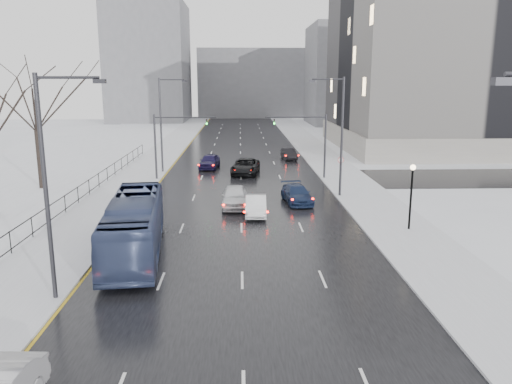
{
  "coord_description": "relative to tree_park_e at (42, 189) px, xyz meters",
  "views": [
    {
      "loc": [
        -0.06,
        -1.12,
        9.66
      ],
      "look_at": [
        0.97,
        30.97,
        2.5
      ],
      "focal_mm": 35.0,
      "sensor_mm": 36.0,
      "label": 1
    }
  ],
  "objects": [
    {
      "name": "sedan_center_far",
      "position": [
        14.7,
        10.45,
        0.85
      ],
      "size": [
        2.47,
        4.97,
        1.63
      ],
      "primitive_type": "imported",
      "rotation": [
        0.0,
        0.0,
        -0.12
      ],
      "color": "#19143C",
      "rests_on": "road"
    },
    {
      "name": "streetlight_r_mid",
      "position": [
        26.37,
        -4.0,
        5.62
      ],
      "size": [
        2.95,
        0.25,
        10.0
      ],
      "color": "#2D2D33",
      "rests_on": "ground"
    },
    {
      "name": "mast_signal_right",
      "position": [
        25.53,
        4.0,
        4.11
      ],
      "size": [
        6.1,
        0.33,
        6.5
      ],
      "color": "#2D2D33",
      "rests_on": "ground"
    },
    {
      "name": "bldg_far_center",
      "position": [
        22.2,
        96.0,
        9.0
      ],
      "size": [
        30.0,
        18.0,
        18.0
      ],
      "primitive_type": "cube",
      "color": "slate",
      "rests_on": "ground"
    },
    {
      "name": "cross_road",
      "position": [
        18.2,
        4.0,
        0.02
      ],
      "size": [
        130.0,
        10.0,
        0.04
      ],
      "primitive_type": "cube",
      "color": "black",
      "rests_on": "ground"
    },
    {
      "name": "bus",
      "position": [
        12.15,
        -17.91,
        1.67
      ],
      "size": [
        4.03,
        11.93,
        3.26
      ],
      "primitive_type": "imported",
      "rotation": [
        0.0,
        0.0,
        0.11
      ],
      "color": "#38456E",
      "rests_on": "road"
    },
    {
      "name": "civic_building",
      "position": [
        53.2,
        28.0,
        11.21
      ],
      "size": [
        41.0,
        31.0,
        24.8
      ],
      "color": "gray",
      "rests_on": "ground"
    },
    {
      "name": "road",
      "position": [
        18.2,
        16.0,
        0.02
      ],
      "size": [
        16.0,
        150.0,
        0.04
      ],
      "primitive_type": "cube",
      "color": "black",
      "rests_on": "ground"
    },
    {
      "name": "sedan_right_cross",
      "position": [
        18.7,
        6.83,
        0.85
      ],
      "size": [
        3.37,
        6.09,
        1.61
      ],
      "primitive_type": "imported",
      "rotation": [
        0.0,
        0.0,
        -0.12
      ],
      "color": "black",
      "rests_on": "road"
    },
    {
      "name": "sidewalk_right",
      "position": [
        28.7,
        16.0,
        0.08
      ],
      "size": [
        5.0,
        150.0,
        0.16
      ],
      "primitive_type": "cube",
      "color": "silver",
      "rests_on": "ground"
    },
    {
      "name": "sedan_center_near",
      "position": [
        17.7,
        -7.31,
        0.87
      ],
      "size": [
        2.0,
        4.91,
        1.67
      ],
      "primitive_type": "imported",
      "rotation": [
        0.0,
        0.0,
        -0.01
      ],
      "color": "silver",
      "rests_on": "road"
    },
    {
      "name": "sidewalk_left",
      "position": [
        7.7,
        16.0,
        0.08
      ],
      "size": [
        5.0,
        150.0,
        0.16
      ],
      "primitive_type": "cube",
      "color": "silver",
      "rests_on": "ground"
    },
    {
      "name": "bldg_far_right",
      "position": [
        46.2,
        71.0,
        11.0
      ],
      "size": [
        24.0,
        20.0,
        22.0
      ],
      "primitive_type": "cube",
      "color": "slate",
      "rests_on": "ground"
    },
    {
      "name": "streetlight_l_near",
      "position": [
        10.03,
        -24.0,
        5.62
      ],
      "size": [
        2.95,
        0.25,
        10.0
      ],
      "color": "#2D2D33",
      "rests_on": "ground"
    },
    {
      "name": "lamppost_r_mid",
      "position": [
        29.2,
        -14.0,
        2.94
      ],
      "size": [
        0.36,
        0.36,
        4.28
      ],
      "color": "black",
      "rests_on": "sidewalk_right"
    },
    {
      "name": "mast_signal_left",
      "position": [
        10.87,
        4.0,
        4.11
      ],
      "size": [
        6.1,
        0.33,
        6.5
      ],
      "color": "#2D2D33",
      "rests_on": "ground"
    },
    {
      "name": "tree_park_e",
      "position": [
        0.0,
        0.0,
        0.0
      ],
      "size": [
        9.45,
        9.45,
        13.5
      ],
      "primitive_type": null,
      "color": "black",
      "rests_on": "ground"
    },
    {
      "name": "streetlight_l_far",
      "position": [
        10.03,
        8.0,
        5.62
      ],
      "size": [
        2.95,
        0.25,
        10.0
      ],
      "color": "#2D2D33",
      "rests_on": "ground"
    },
    {
      "name": "park_strip",
      "position": [
        -1.8,
        16.0,
        0.06
      ],
      "size": [
        14.0,
        150.0,
        0.12
      ],
      "primitive_type": "cube",
      "color": "white",
      "rests_on": "ground"
    },
    {
      "name": "sedan_right_distant",
      "position": [
        24.28,
        16.83,
        0.72
      ],
      "size": [
        1.89,
        4.24,
        1.35
      ],
      "primitive_type": "imported",
      "rotation": [
        0.0,
        0.0,
        0.11
      ],
      "color": "black",
      "rests_on": "road"
    },
    {
      "name": "iron_fence",
      "position": [
        5.2,
        -14.0,
        0.91
      ],
      "size": [
        0.06,
        70.0,
        1.3
      ],
      "color": "black",
      "rests_on": "sidewalk_left"
    },
    {
      "name": "sedan_right_far",
      "position": [
        22.7,
        -6.02,
        0.74
      ],
      "size": [
        2.52,
        5.05,
        1.41
      ],
      "primitive_type": "imported",
      "rotation": [
        0.0,
        0.0,
        0.12
      ],
      "color": "#162444",
      "rests_on": "road"
    },
    {
      "name": "bldg_far_left",
      "position": [
        -3.8,
        81.0,
        14.0
      ],
      "size": [
        18.0,
        22.0,
        28.0
      ],
      "primitive_type": "cube",
      "color": "slate",
      "rests_on": "ground"
    },
    {
      "name": "sedan_right_near",
      "position": [
        19.26,
        -9.73,
        0.75
      ],
      "size": [
        1.61,
        4.34,
        1.42
      ],
      "primitive_type": "imported",
      "rotation": [
        0.0,
        0.0,
        -0.03
      ],
      "color": "white",
      "rests_on": "road"
    },
    {
      "name": "no_uturn_sign",
      "position": [
        27.4,
        0.0,
        2.3
      ],
      "size": [
        0.6,
        0.06,
        2.7
      ],
      "color": "#2D2D33",
      "rests_on": "sidewalk_right"
    }
  ]
}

